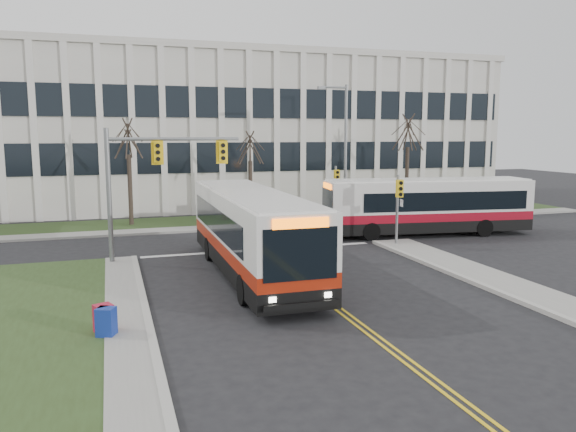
{
  "coord_description": "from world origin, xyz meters",
  "views": [
    {
      "loc": [
        -7.27,
        -19.25,
        5.94
      ],
      "look_at": [
        0.9,
        6.27,
        2.0
      ],
      "focal_mm": 35.0,
      "sensor_mm": 36.0,
      "label": 1
    }
  ],
  "objects_px": {
    "streetlight": "(343,145)",
    "bus_cross": "(427,208)",
    "directory_sign": "(260,204)",
    "newspaper_box_red": "(104,320)",
    "bus_main": "(252,234)",
    "newspaper_box_blue": "(106,324)"
  },
  "relations": [
    {
      "from": "directory_sign",
      "to": "bus_main",
      "type": "bearing_deg",
      "value": -106.34
    },
    {
      "from": "bus_main",
      "to": "newspaper_box_blue",
      "type": "height_order",
      "value": "bus_main"
    },
    {
      "from": "directory_sign",
      "to": "newspaper_box_red",
      "type": "bearing_deg",
      "value": -116.93
    },
    {
      "from": "streetlight",
      "to": "newspaper_box_red",
      "type": "height_order",
      "value": "streetlight"
    },
    {
      "from": "streetlight",
      "to": "newspaper_box_blue",
      "type": "height_order",
      "value": "streetlight"
    },
    {
      "from": "bus_cross",
      "to": "bus_main",
      "type": "bearing_deg",
      "value": -56.22
    },
    {
      "from": "directory_sign",
      "to": "newspaper_box_blue",
      "type": "height_order",
      "value": "directory_sign"
    },
    {
      "from": "streetlight",
      "to": "directory_sign",
      "type": "xyz_separation_m",
      "value": [
        -5.53,
        1.3,
        -4.02
      ]
    },
    {
      "from": "newspaper_box_blue",
      "to": "newspaper_box_red",
      "type": "distance_m",
      "value": 0.35
    },
    {
      "from": "directory_sign",
      "to": "newspaper_box_red",
      "type": "height_order",
      "value": "directory_sign"
    },
    {
      "from": "directory_sign",
      "to": "streetlight",
      "type": "bearing_deg",
      "value": -13.23
    },
    {
      "from": "directory_sign",
      "to": "newspaper_box_red",
      "type": "xyz_separation_m",
      "value": [
        -10.11,
        -19.89,
        -0.7
      ]
    },
    {
      "from": "bus_cross",
      "to": "directory_sign",
      "type": "bearing_deg",
      "value": -127.51
    },
    {
      "from": "newspaper_box_red",
      "to": "bus_main",
      "type": "bearing_deg",
      "value": 21.35
    },
    {
      "from": "streetlight",
      "to": "bus_cross",
      "type": "distance_m",
      "value": 8.01
    },
    {
      "from": "bus_cross",
      "to": "newspaper_box_blue",
      "type": "relative_size",
      "value": 12.79
    },
    {
      "from": "newspaper_box_red",
      "to": "streetlight",
      "type": "bearing_deg",
      "value": 27.13
    },
    {
      "from": "directory_sign",
      "to": "newspaper_box_blue",
      "type": "bearing_deg",
      "value": -116.37
    },
    {
      "from": "streetlight",
      "to": "bus_cross",
      "type": "bearing_deg",
      "value": -69.25
    },
    {
      "from": "bus_cross",
      "to": "newspaper_box_blue",
      "type": "distance_m",
      "value": 21.88
    },
    {
      "from": "bus_cross",
      "to": "newspaper_box_red",
      "type": "distance_m",
      "value": 21.75
    },
    {
      "from": "directory_sign",
      "to": "bus_cross",
      "type": "xyz_separation_m",
      "value": [
        8.07,
        -8.0,
        0.45
      ]
    }
  ]
}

